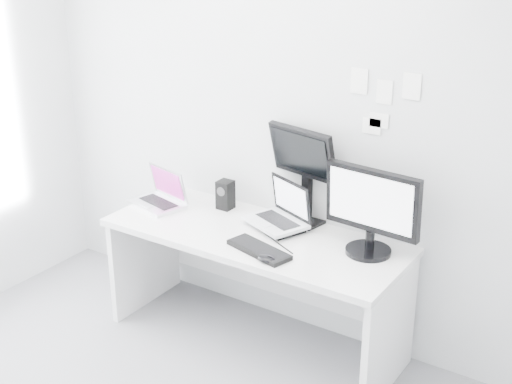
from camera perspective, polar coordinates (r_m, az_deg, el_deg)
back_wall at (r=4.27m, az=2.51°, el=5.98°), size 3.60×0.00×3.60m
desk at (r=4.37m, az=-0.08°, el=-7.62°), size 1.80×0.70×0.73m
macbook at (r=4.58m, az=-7.92°, el=0.37°), size 0.39×0.32×0.25m
speaker at (r=4.51m, az=-2.43°, el=-0.22°), size 0.11×0.11×0.18m
dell_laptop at (r=4.21m, az=1.57°, el=-1.08°), size 0.43×0.39×0.29m
rear_monitor at (r=4.25m, az=3.84°, el=1.45°), size 0.48×0.25×0.61m
samsung_monitor at (r=3.92m, az=9.05°, el=-1.48°), size 0.57×0.29×0.50m
keyboard at (r=3.98m, az=0.24°, el=-4.59°), size 0.41×0.24×0.03m
mouse at (r=3.87m, az=0.85°, el=-5.29°), size 0.12×0.08×0.04m
wall_note_0 at (r=3.99m, az=8.15°, el=8.67°), size 0.10×0.00×0.14m
wall_note_1 at (r=3.94m, az=10.10°, el=7.78°), size 0.09×0.00×0.13m
wall_note_2 at (r=3.87m, az=12.20°, el=8.15°), size 0.10×0.00×0.14m
wall_note_3 at (r=3.99m, az=9.69°, el=5.60°), size 0.11×0.00×0.08m
wall_note_4 at (r=4.01m, az=9.12°, el=5.15°), size 0.11×0.00×0.09m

